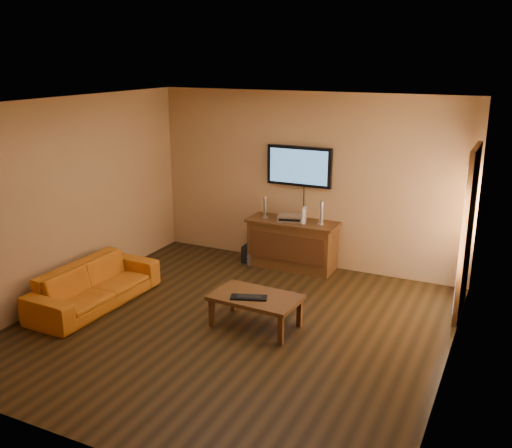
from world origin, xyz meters
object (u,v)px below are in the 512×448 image
Objects in this scene: sofa at (94,278)px; subwoofer at (252,254)px; speaker_right at (321,214)px; media_console at (292,244)px; av_receiver at (291,218)px; game_console at (304,215)px; keyboard at (249,297)px; television at (299,166)px; speaker_left at (265,208)px; coffee_table at (256,300)px; bottle at (249,261)px.

subwoofer is (1.18, 2.38, -0.23)m from sofa.
media_console is at bearing -179.18° from speaker_right.
subwoofer is (-0.63, -0.05, -0.67)m from av_receiver.
game_console is (0.24, -0.03, 0.07)m from av_receiver.
keyboard is at bearing -81.48° from media_console.
keyboard is at bearing -82.27° from television.
television is 0.77m from game_console.
subwoofer is 2.38m from keyboard.
television is 2.88× the size of speaker_right.
game_console is at bearing -6.13° from media_console.
keyboard is (0.13, -2.17, -0.46)m from game_console.
media_console is at bearing 98.52° from keyboard.
subwoofer is at bearing -157.71° from television.
keyboard is at bearing -82.29° from sofa.
speaker_left is 0.73× the size of keyboard.
television is at bearing 97.73° from keyboard.
keyboard is at bearing -93.39° from speaker_right.
coffee_table is 3.03× the size of speaker_right.
game_console reaches higher than coffee_table.
speaker_left is at bearing 58.87° from bottle.
speaker_left is at bearing -150.06° from television.
media_console is 2.21m from keyboard.
sofa is 6.96× the size of subwoofer.
speaker_right is at bearing 87.63° from coffee_table.
sofa is 2.66m from subwoofer.
bottle is (-0.15, -0.25, -0.82)m from speaker_left.
television reaches higher than keyboard.
av_receiver is (1.81, 2.43, 0.43)m from sofa.
speaker_left is 0.91m from speaker_right.
av_receiver is (-0.04, 0.01, 0.42)m from media_console.
television is 3.07× the size of speaker_left.
media_console is 0.71m from speaker_right.
keyboard reaches higher than bottle.
keyboard is (0.33, -2.19, 0.04)m from media_console.
television is 1.68m from bottle.
speaker_right is 0.26m from game_console.
coffee_table is 2.14m from game_console.
sofa is at bearing -133.45° from speaker_right.
game_console is at bearing 93.38° from keyboard.
speaker_right is 1.70× the size of bottle.
av_receiver is (0.42, 0.04, -0.11)m from speaker_left.
media_console is at bearing 4.35° from speaker_left.
speaker_right is 1.33× the size of subwoofer.
game_console is at bearing -0.14° from subwoofer.
subwoofer is (-0.67, -0.05, -0.25)m from media_console.
speaker_left is at bearing 109.97° from keyboard.
television is at bearing 154.26° from speaker_right.
speaker_left is at bearing 166.27° from game_console.
bottle is at bearing 116.19° from keyboard.
media_console is 1.35× the size of television.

